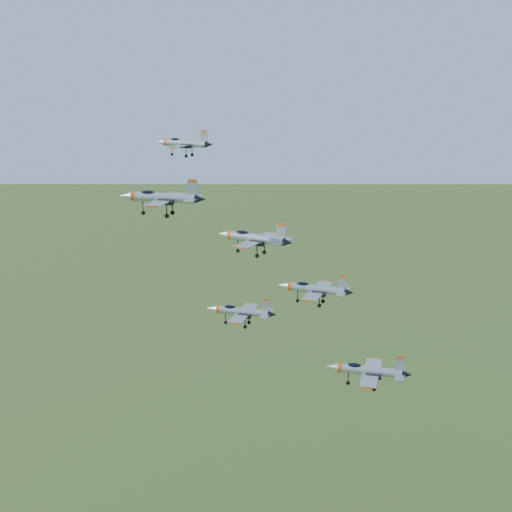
% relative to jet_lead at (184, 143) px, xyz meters
% --- Properties ---
extents(jet_lead, '(12.24, 10.04, 3.28)m').
position_rel_jet_lead_xyz_m(jet_lead, '(0.00, 0.00, 0.00)').
color(jet_lead, '#9DA2A9').
extents(jet_left_high, '(13.64, 11.25, 3.65)m').
position_rel_jet_lead_xyz_m(jet_left_high, '(22.63, -16.02, -12.51)').
color(jet_left_high, '#9DA2A9').
extents(jet_right_high, '(13.47, 11.36, 3.63)m').
position_rel_jet_lead_xyz_m(jet_right_high, '(13.12, -27.82, -4.77)').
color(jet_right_high, '#9DA2A9').
extents(jet_left_low, '(13.98, 11.62, 3.74)m').
position_rel_jet_lead_xyz_m(jet_left_low, '(28.23, -3.21, -23.92)').
color(jet_left_low, '#9DA2A9').
extents(jet_right_low, '(10.95, 9.18, 2.93)m').
position_rel_jet_lead_xyz_m(jet_right_low, '(25.28, -25.86, -21.40)').
color(jet_right_low, '#9DA2A9').
extents(jet_trail, '(14.01, 11.78, 3.76)m').
position_rel_jet_lead_xyz_m(jet_trail, '(40.95, -11.47, -33.68)').
color(jet_trail, '#9DA2A9').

